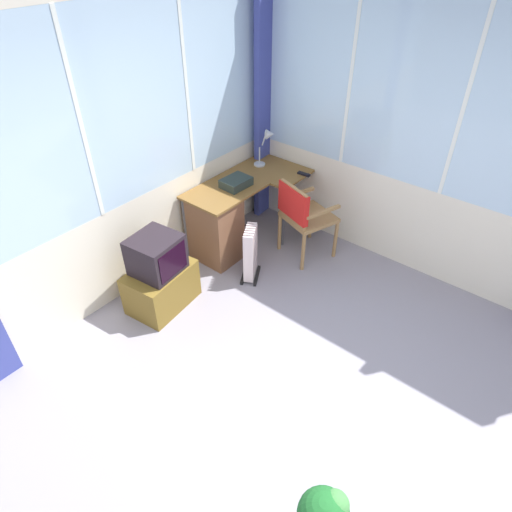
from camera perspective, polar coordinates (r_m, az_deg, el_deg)
The scene contains 11 objects.
ground at distance 3.71m, azimuth 5.31°, elevation -19.57°, with size 5.50×5.33×0.06m, color gray.
north_window_panel at distance 4.03m, azimuth -20.34°, elevation 10.38°, with size 4.50×0.07×2.78m.
east_window_panel at distance 4.49m, azimuth 23.72°, elevation 12.30°, with size 0.07×4.33×2.78m.
curtain_corner at distance 5.27m, azimuth 0.93°, elevation 18.30°, with size 0.26×0.07×2.68m, color #3A4492.
desk at distance 4.86m, azimuth -4.73°, elevation 4.23°, with size 1.40×0.77×0.76m.
desk_lamp at distance 5.17m, azimuth 1.46°, elevation 14.34°, with size 0.23×0.20×0.42m.
tv_remote at distance 5.06m, azimuth 6.11°, elevation 10.31°, with size 0.04×0.15×0.02m, color black.
paper_tray at distance 4.80m, azimuth -2.55°, elevation 9.32°, with size 0.30×0.23×0.09m, color #222D29.
wooden_armchair at distance 4.75m, azimuth 5.67°, elevation 5.66°, with size 0.62×0.61×0.90m.
tv_on_stand at distance 4.33m, azimuth -12.10°, elevation -2.51°, with size 0.69×0.51×0.78m.
space_heater at distance 4.61m, azimuth -0.67°, elevation 0.53°, with size 0.37×0.30×0.60m.
Camera 1 is at (-1.76, -1.01, 3.08)m, focal length 31.49 mm.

